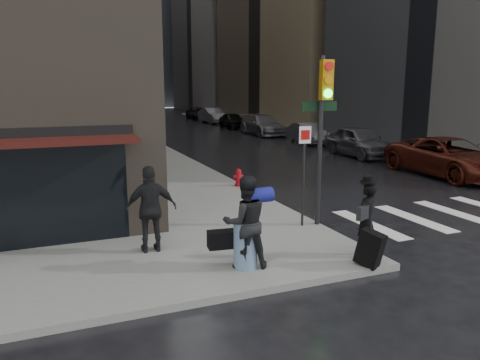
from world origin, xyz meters
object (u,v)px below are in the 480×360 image
(parked_car_4, at_px, (232,121))
(parked_car_6, at_px, (199,113))
(parked_car_1, at_px, (359,141))
(fire_hydrant, at_px, (238,178))
(parked_car_2, at_px, (308,133))
(man_jeans, at_px, (245,222))
(parked_car_3, at_px, (263,125))
(parked_car_0, at_px, (449,157))
(parked_car_5, at_px, (213,116))
(traffic_light, at_px, (321,118))
(man_overcoat, at_px, (367,224))
(man_greycoat, at_px, (151,209))

(parked_car_4, bearing_deg, parked_car_6, 90.83)
(parked_car_1, bearing_deg, fire_hydrant, -147.74)
(parked_car_1, bearing_deg, parked_car_2, 89.08)
(man_jeans, distance_m, parked_car_3, 27.69)
(man_jeans, bearing_deg, parked_car_1, -126.67)
(parked_car_0, relative_size, parked_car_5, 1.26)
(fire_hydrant, xyz_separation_m, parked_car_2, (9.63, 11.38, 0.24))
(traffic_light, bearing_deg, parked_car_1, 54.25)
(man_overcoat, xyz_separation_m, parked_car_0, (9.59, 6.98, -0.09))
(parked_car_2, height_order, parked_car_6, parked_car_2)
(traffic_light, xyz_separation_m, parked_car_0, (9.28, 4.51, -2.19))
(parked_car_0, height_order, parked_car_4, parked_car_0)
(man_greycoat, relative_size, parked_car_4, 0.48)
(parked_car_0, bearing_deg, parked_car_6, 92.07)
(man_greycoat, distance_m, traffic_light, 4.92)
(traffic_light, bearing_deg, parked_car_2, 65.30)
(traffic_light, height_order, parked_car_6, traffic_light)
(parked_car_5, relative_size, parked_car_6, 0.97)
(parked_car_2, bearing_deg, parked_car_3, 98.40)
(fire_hydrant, relative_size, parked_car_2, 0.16)
(parked_car_1, distance_m, parked_car_4, 18.46)
(man_jeans, distance_m, parked_car_5, 39.16)
(man_jeans, bearing_deg, traffic_light, -139.08)
(man_jeans, xyz_separation_m, parked_car_3, (12.01, 24.94, -0.34))
(parked_car_1, height_order, parked_car_6, parked_car_1)
(man_overcoat, height_order, man_greycoat, man_greycoat)
(man_overcoat, distance_m, traffic_light, 3.26)
(man_jeans, height_order, parked_car_6, man_jeans)
(parked_car_6, bearing_deg, fire_hydrant, -101.38)
(parked_car_1, bearing_deg, traffic_light, -127.86)
(traffic_light, bearing_deg, man_overcoat, -92.36)
(parked_car_2, xyz_separation_m, parked_car_4, (-0.62, 12.30, 0.03))
(parked_car_4, relative_size, parked_car_5, 0.88)
(man_jeans, relative_size, traffic_light, 0.44)
(traffic_light, xyz_separation_m, parked_car_4, (8.91, 29.11, -2.31))
(traffic_light, distance_m, parked_car_2, 19.46)
(fire_hydrant, height_order, parked_car_5, parked_car_5)
(parked_car_0, xyz_separation_m, parked_car_6, (0.29, 36.91, -0.15))
(man_jeans, bearing_deg, man_overcoat, 176.47)
(traffic_light, distance_m, parked_car_5, 36.49)
(parked_car_2, distance_m, parked_car_3, 6.17)
(traffic_light, bearing_deg, parked_car_3, 73.35)
(parked_car_2, xyz_separation_m, parked_car_3, (-0.48, 6.15, 0.10))
(parked_car_3, bearing_deg, man_jeans, -115.15)
(fire_hydrant, bearing_deg, man_greycoat, -127.68)
(parked_car_3, height_order, parked_car_4, parked_car_3)
(man_overcoat, relative_size, parked_car_6, 0.38)
(parked_car_4, bearing_deg, man_greycoat, -110.68)
(man_jeans, xyz_separation_m, parked_car_0, (12.24, 6.49, -0.30))
(parked_car_1, bearing_deg, parked_car_5, 92.80)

